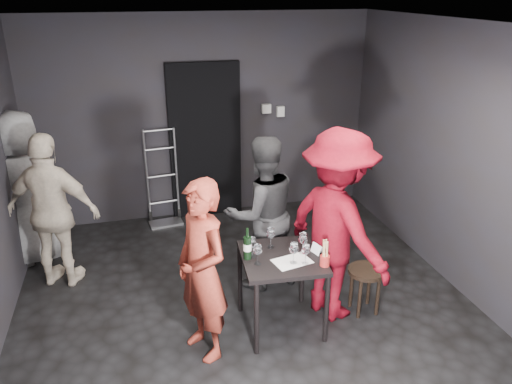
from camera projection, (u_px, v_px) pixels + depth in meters
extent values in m
cube|color=black|center=(249.00, 314.00, 4.91)|extent=(4.50, 5.00, 0.02)
cube|color=silver|center=(247.00, 26.00, 3.87)|extent=(4.50, 5.00, 0.02)
cube|color=black|center=(204.00, 119.00, 6.62)|extent=(4.50, 0.04, 2.70)
cube|color=black|center=(470.00, 165.00, 4.91)|extent=(0.04, 5.00, 2.70)
cube|color=black|center=(205.00, 142.00, 6.68)|extent=(0.95, 0.10, 2.10)
cube|color=#B7B7B2|center=(266.00, 109.00, 6.74)|extent=(0.12, 0.06, 0.12)
cube|color=#B7B7B2|center=(280.00, 111.00, 6.80)|extent=(0.10, 0.06, 0.14)
cylinder|color=#B2B2B7|center=(147.00, 177.00, 6.58)|extent=(0.03, 0.03, 1.30)
cylinder|color=#B2B2B7|center=(177.00, 175.00, 6.67)|extent=(0.03, 0.03, 1.30)
cube|color=#B2B2B7|center=(166.00, 223.00, 6.75)|extent=(0.43, 0.24, 0.03)
cylinder|color=black|center=(150.00, 215.00, 6.82)|extent=(0.04, 0.16, 0.16)
cylinder|color=black|center=(179.00, 212.00, 6.91)|extent=(0.04, 0.16, 0.16)
cube|color=black|center=(282.00, 258.00, 4.47)|extent=(0.72, 0.72, 0.04)
cylinder|color=black|center=(257.00, 319.00, 4.25)|extent=(0.04, 0.04, 0.71)
cylinder|color=black|center=(327.00, 308.00, 4.40)|extent=(0.04, 0.04, 0.71)
cylinder|color=black|center=(240.00, 280.00, 4.82)|extent=(0.04, 0.04, 0.71)
cylinder|color=black|center=(302.00, 271.00, 4.97)|extent=(0.04, 0.04, 0.71)
cylinder|color=black|center=(366.00, 271.00, 4.79)|extent=(0.35, 0.35, 0.04)
cylinder|color=black|center=(369.00, 286.00, 4.99)|extent=(0.04, 0.04, 0.41)
cylinder|color=black|center=(351.00, 289.00, 4.95)|extent=(0.04, 0.04, 0.41)
cylinder|color=black|center=(360.00, 300.00, 4.78)|extent=(0.04, 0.04, 0.41)
cylinder|color=black|center=(378.00, 297.00, 4.82)|extent=(0.04, 0.04, 0.41)
imported|color=#9D3223|center=(202.00, 265.00, 4.10)|extent=(0.64, 0.74, 1.72)
imported|color=#29292A|center=(262.00, 206.00, 5.10)|extent=(0.94, 0.61, 1.80)
imported|color=maroon|center=(339.00, 205.00, 4.52)|extent=(1.21, 1.64, 2.30)
imported|color=beige|center=(52.00, 203.00, 5.08)|extent=(1.21, 0.88, 1.86)
imported|color=slate|center=(23.00, 175.00, 5.49)|extent=(1.17, 0.96, 2.11)
cube|color=white|center=(292.00, 261.00, 4.37)|extent=(0.36, 0.28, 0.00)
cylinder|color=black|center=(247.00, 248.00, 4.38)|extent=(0.07, 0.07, 0.21)
cylinder|color=black|center=(247.00, 233.00, 4.33)|extent=(0.03, 0.03, 0.09)
cylinder|color=white|center=(247.00, 247.00, 4.38)|extent=(0.07, 0.07, 0.07)
cylinder|color=#A4211E|center=(325.00, 261.00, 4.29)|extent=(0.08, 0.08, 0.09)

